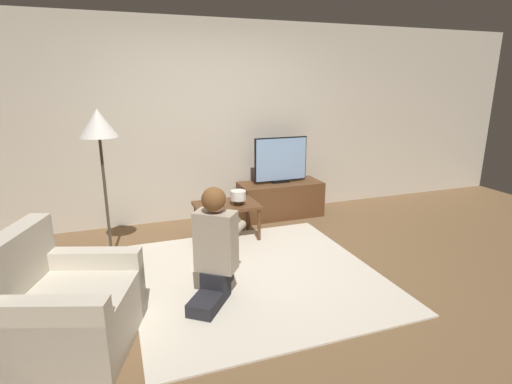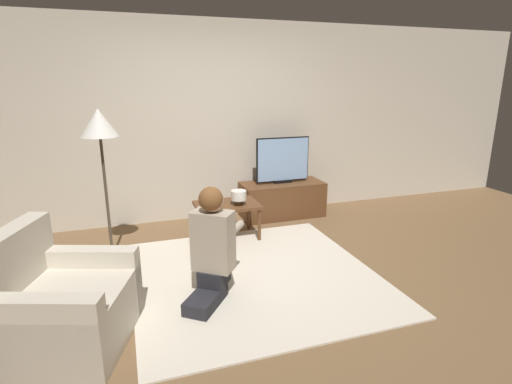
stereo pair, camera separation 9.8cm
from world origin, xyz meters
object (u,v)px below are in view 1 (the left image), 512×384
object	(u,v)px
coffee_table	(227,208)
armchair	(64,310)
floor_lamp	(99,133)
table_lamp	(238,196)
tv	(281,160)
person_kneeling	(215,244)

from	to	relation	value
coffee_table	armchair	distance (m)	2.26
floor_lamp	table_lamp	xyz separation A→B (m)	(1.44, 0.02, -0.80)
armchair	table_lamp	xyz separation A→B (m)	(1.75, 1.48, 0.25)
tv	person_kneeling	world-z (taller)	tv
floor_lamp	table_lamp	size ratio (longest dim) A/B	8.74
person_kneeling	floor_lamp	bearing A→B (deg)	-17.39
tv	armchair	world-z (taller)	tv
table_lamp	person_kneeling	bearing A→B (deg)	-115.72
tv	table_lamp	world-z (taller)	tv
coffee_table	floor_lamp	xyz separation A→B (m)	(-1.32, -0.10, 0.95)
floor_lamp	person_kneeling	bearing A→B (deg)	-54.35
coffee_table	table_lamp	size ratio (longest dim) A/B	4.11
tv	armchair	size ratio (longest dim) A/B	0.69
armchair	table_lamp	world-z (taller)	armchair
armchair	tv	bearing A→B (deg)	-31.24
person_kneeling	armchair	bearing A→B (deg)	50.03
coffee_table	floor_lamp	size ratio (longest dim) A/B	0.47
floor_lamp	person_kneeling	world-z (taller)	floor_lamp
armchair	table_lamp	bearing A→B (deg)	-30.70
tv	armchair	bearing A→B (deg)	-140.27
floor_lamp	person_kneeling	xyz separation A→B (m)	(0.85, -1.19, -0.83)
floor_lamp	armchair	world-z (taller)	floor_lamp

